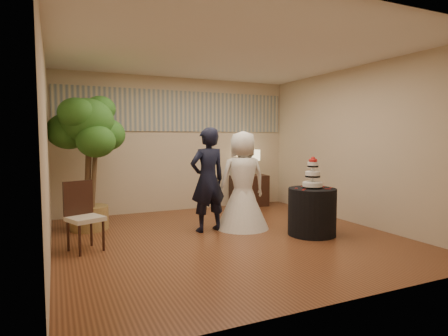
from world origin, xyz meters
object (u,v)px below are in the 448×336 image
cake_table (312,212)px  wedding_cake (313,173)px  bride (243,180)px  table_lamp (249,163)px  side_chair (85,217)px  groom (208,180)px  ficus_tree (88,161)px  console (249,191)px

cake_table → wedding_cake: wedding_cake is taller
bride → table_lamp: (1.08, 1.76, 0.16)m
cake_table → side_chair: side_chair is taller
bride → wedding_cake: bride is taller
wedding_cake → table_lamp: (0.28, 2.62, -0.01)m
groom → table_lamp: 2.41m
ficus_tree → console: bearing=12.9°
cake_table → ficus_tree: size_ratio=0.33×
table_lamp → side_chair: bearing=-150.7°
cake_table → side_chair: size_ratio=0.79×
console → wedding_cake: bearing=-92.6°
console → ficus_tree: bearing=-163.6°
table_lamp → side_chair: table_lamp is taller
table_lamp → ficus_tree: size_ratio=0.25×
cake_table → side_chair: bearing=170.0°
cake_table → console: (0.28, 2.62, -0.02)m
side_chair → table_lamp: bearing=6.7°
cake_table → side_chair: 3.39m
ficus_tree → side_chair: (-0.15, -1.24, -0.68)m
groom → console: (1.69, 1.71, -0.51)m
bride → console: (1.08, 1.76, -0.48)m
wedding_cake → bride: bearing=133.0°
ficus_tree → side_chair: bearing=-96.9°
cake_table → console: size_ratio=0.90×
bride → wedding_cake: (0.80, -0.86, 0.17)m
groom → cake_table: (1.41, -0.91, -0.48)m
table_lamp → console: bearing=0.0°
cake_table → wedding_cake: 0.62m
groom → ficus_tree: ficus_tree is taller
console → bride: bearing=-118.0°
side_chair → ficus_tree: bearing=60.5°
bride → side_chair: size_ratio=1.75×
wedding_cake → console: 2.71m
cake_table → console: 2.64m
groom → side_chair: groom is taller
console → table_lamp: size_ratio=1.44×
cake_table → table_lamp: 2.71m
console → side_chair: 4.16m
bride → console: bearing=-116.1°
table_lamp → groom: bearing=-134.8°
groom → wedding_cake: bearing=139.8°
table_lamp → side_chair: 4.18m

